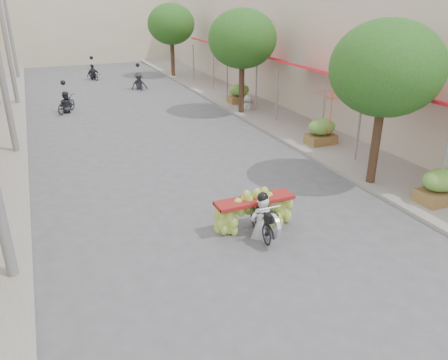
% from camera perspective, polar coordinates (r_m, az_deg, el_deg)
% --- Properties ---
extents(ground, '(120.00, 120.00, 0.00)m').
position_cam_1_polar(ground, '(9.60, 9.06, -14.80)').
color(ground, '#535358').
rests_on(ground, ground).
extents(sidewalk_right, '(4.00, 60.00, 0.12)m').
position_cam_1_polar(sidewalk_right, '(24.77, 4.64, 9.60)').
color(sidewalk_right, gray).
rests_on(sidewalk_right, ground).
extents(shophouse_row_right, '(9.77, 40.00, 6.00)m').
position_cam_1_polar(shophouse_row_right, '(26.15, 16.08, 16.09)').
color(shophouse_row_right, '#BDB09D').
rests_on(shophouse_row_right, ground).
extents(far_building, '(20.00, 6.00, 7.00)m').
position_cam_1_polar(far_building, '(44.54, -18.74, 19.06)').
color(far_building, '#C3B69A').
rests_on(far_building, ground).
extents(utility_pole_far, '(0.60, 0.24, 8.00)m').
position_cam_1_polar(utility_pole_far, '(27.36, -26.78, 17.05)').
color(utility_pole_far, slate).
rests_on(utility_pole_far, ground).
extents(utility_pole_back, '(0.60, 0.24, 8.00)m').
position_cam_1_polar(utility_pole_back, '(36.34, -26.36, 18.10)').
color(utility_pole_back, slate).
rests_on(utility_pole_back, ground).
extents(street_tree_near, '(3.40, 3.40, 5.25)m').
position_cam_1_polar(street_tree_near, '(14.27, 20.43, 13.44)').
color(street_tree_near, '#3A2719').
rests_on(street_tree_near, ground).
extents(street_tree_mid, '(3.40, 3.40, 5.25)m').
position_cam_1_polar(street_tree_mid, '(22.56, 2.40, 17.92)').
color(street_tree_mid, '#3A2719').
rests_on(street_tree_mid, ground).
extents(street_tree_far, '(3.40, 3.40, 5.25)m').
position_cam_1_polar(street_tree_far, '(33.76, -6.92, 19.55)').
color(street_tree_far, '#3A2719').
rests_on(street_tree_far, ground).
extents(produce_crate_near, '(1.20, 0.88, 1.16)m').
position_cam_1_polar(produce_crate_near, '(14.32, 26.42, -0.42)').
color(produce_crate_near, brown).
rests_on(produce_crate_near, ground).
extents(produce_crate_mid, '(1.20, 0.88, 1.16)m').
position_cam_1_polar(produce_crate_mid, '(18.44, 12.62, 6.44)').
color(produce_crate_mid, brown).
rests_on(produce_crate_mid, ground).
extents(produce_crate_far, '(1.20, 0.88, 1.16)m').
position_cam_1_polar(produce_crate_far, '(25.15, 1.97, 11.40)').
color(produce_crate_far, brown).
rests_on(produce_crate_far, ground).
extents(banana_motorbike, '(2.20, 1.78, 2.16)m').
position_cam_1_polar(banana_motorbike, '(11.35, 4.50, -3.79)').
color(banana_motorbike, black).
rests_on(banana_motorbike, ground).
extents(market_umbrella, '(2.51, 2.51, 1.80)m').
position_cam_1_polar(market_umbrella, '(17.53, 14.14, 11.48)').
color(market_umbrella, '#D8421C').
rests_on(market_umbrella, ground).
extents(pedestrian, '(0.87, 0.78, 1.51)m').
position_cam_1_polar(pedestrian, '(23.66, 3.16, 11.02)').
color(pedestrian, beige).
rests_on(pedestrian, ground).
extents(bg_motorbike_a, '(1.37, 1.70, 1.95)m').
position_cam_1_polar(bg_motorbike_a, '(24.85, -20.03, 9.95)').
color(bg_motorbike_a, black).
rests_on(bg_motorbike_a, ground).
extents(bg_motorbike_b, '(1.09, 1.53, 1.95)m').
position_cam_1_polar(bg_motorbike_b, '(29.83, -11.12, 13.19)').
color(bg_motorbike_b, black).
rests_on(bg_motorbike_b, ground).
extents(bg_motorbike_c, '(1.08, 1.57, 1.95)m').
position_cam_1_polar(bg_motorbike_c, '(34.07, -16.79, 13.78)').
color(bg_motorbike_c, black).
rests_on(bg_motorbike_c, ground).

